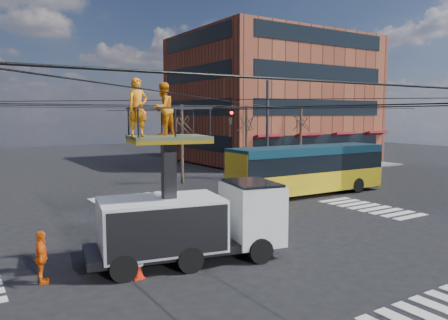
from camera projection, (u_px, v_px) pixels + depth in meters
The scene contains 13 objects.
ground at pixel (220, 233), 19.42m from camera, with size 120.00×120.00×0.00m, color black.
sidewalk_ne at pixel (281, 162), 48.23m from camera, with size 18.00×18.00×0.12m, color slate.
crosswalks at pixel (220, 233), 19.42m from camera, with size 22.40×22.40×0.02m, color silver, non-canonical shape.
building_ne at pixel (272, 99), 50.53m from camera, with size 20.06×16.06×14.00m.
overhead_network at pixel (213, 137), 19.27m from camera, with size 24.24×24.24×8.00m.
tree_a at pixel (182, 123), 32.94m from camera, with size 2.00×2.00×6.00m.
tree_b at pixel (247, 122), 36.13m from camera, with size 2.00×2.00×6.00m.
tree_c at pixel (301, 121), 39.32m from camera, with size 2.00×2.00×6.00m.
utility_truck at pixel (191, 204), 15.62m from camera, with size 7.31×3.70×6.44m.
city_bus at pixel (308, 169), 28.60m from camera, with size 11.37×2.80×3.20m.
traffic_cone at pixel (138, 267), 14.06m from camera, with size 0.36×0.36×0.73m, color red.
worker_ground at pixel (42, 257), 13.57m from camera, with size 0.98×0.41×1.68m, color orange.
flagger at pixel (269, 199), 22.71m from camera, with size 1.16×0.67×1.79m, color red.
Camera 1 is at (-9.99, -16.13, 5.28)m, focal length 35.00 mm.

